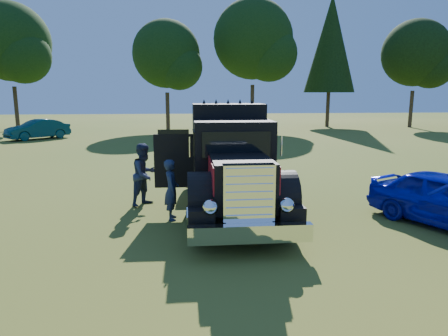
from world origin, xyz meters
TOP-DOWN VIEW (x-y plane):
  - ground at (0.00, 0.00)m, footprint 120.00×120.00m
  - treeline at (-2.00, 27.20)m, footprint 72.10×24.04m
  - diamond_t_truck at (-1.16, 2.70)m, footprint 3.38×7.16m
  - spectator_near at (-2.79, 2.19)m, footprint 0.41×0.61m
  - spectator_far at (-3.63, 3.69)m, footprint 1.12×1.15m
  - distant_teal_car at (-13.22, 22.46)m, footprint 4.27×4.10m

SIDE VIEW (x-z plane):
  - ground at x=0.00m, z-range 0.00..0.00m
  - distant_teal_car at x=-13.22m, z-range 0.00..1.45m
  - spectator_near at x=-2.79m, z-range 0.00..1.61m
  - spectator_far at x=-3.63m, z-range 0.00..1.86m
  - diamond_t_truck at x=-1.16m, z-range -0.22..2.78m
  - treeline at x=-2.00m, z-range 0.73..14.57m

